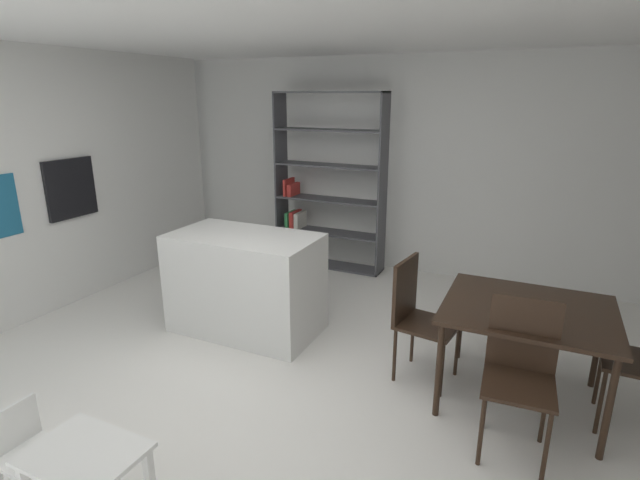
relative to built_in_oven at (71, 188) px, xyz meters
The scene contains 11 objects.
ground_plane 2.93m from the built_in_oven, 13.02° to the right, with size 9.13×9.13×0.00m, color silver.
ceiling_slab 3.02m from the built_in_oven, 13.02° to the right, with size 6.64×6.09×0.06m.
back_partition 3.55m from the built_in_oven, 42.90° to the left, with size 6.64×0.06×2.61m, color silver.
built_in_oven is the anchor object (origin of this frame).
kitchen_island 2.16m from the built_in_oven, ahead, with size 1.35×0.76×0.93m, color silver.
open_bookshelf 2.86m from the built_in_oven, 47.36° to the left, with size 1.41×0.32×2.19m.
child_table 3.43m from the built_in_oven, 39.30° to the right, with size 0.55×0.41×0.50m.
child_chair_left 3.11m from the built_in_oven, 44.99° to the right, with size 0.30×0.30×0.58m.
dining_table 4.48m from the built_in_oven, ahead, with size 1.13×0.98×0.74m.
dining_chair_near 4.51m from the built_in_oven, ahead, with size 0.44×0.44×0.97m.
dining_chair_island_side 3.72m from the built_in_oven, ahead, with size 0.49×0.46×0.95m.
Camera 1 is at (1.84, -2.78, 2.15)m, focal length 27.23 mm.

